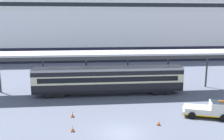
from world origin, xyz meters
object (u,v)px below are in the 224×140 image
at_px(train_carriage, 109,79).
at_px(traffic_cone_mid, 73,129).
at_px(service_truck, 212,109).
at_px(cruise_ship, 106,9).
at_px(traffic_cone_far, 72,114).
at_px(traffic_cone_near, 159,122).

bearing_deg(train_carriage, traffic_cone_mid, -110.60).
bearing_deg(service_truck, train_carriage, 137.48).
distance_m(train_carriage, traffic_cone_mid, 13.21).
bearing_deg(cruise_ship, traffic_cone_far, -98.27).
relative_size(cruise_ship, service_truck, 25.15).
relative_size(train_carriage, traffic_cone_far, 32.48).
bearing_deg(cruise_ship, service_truck, -81.54).
height_order(train_carriage, service_truck, train_carriage).
bearing_deg(service_truck, traffic_cone_near, -166.65).
xyz_separation_m(traffic_cone_mid, traffic_cone_far, (-0.24, 3.81, 0.02)).
distance_m(traffic_cone_near, traffic_cone_mid, 8.95).
height_order(cruise_ship, service_truck, cruise_ship).
xyz_separation_m(train_carriage, traffic_cone_far, (-4.84, -8.41, -1.98)).
relative_size(train_carriage, traffic_cone_mid, 34.45).
distance_m(train_carriage, traffic_cone_near, 12.50).
distance_m(traffic_cone_mid, traffic_cone_far, 3.82).
bearing_deg(train_carriage, service_truck, -42.52).
bearing_deg(traffic_cone_far, train_carriage, 60.10).
bearing_deg(traffic_cone_far, traffic_cone_mid, -86.36).
bearing_deg(traffic_cone_mid, cruise_ship, 82.52).
relative_size(traffic_cone_near, traffic_cone_far, 0.93).
relative_size(service_truck, traffic_cone_far, 8.29).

